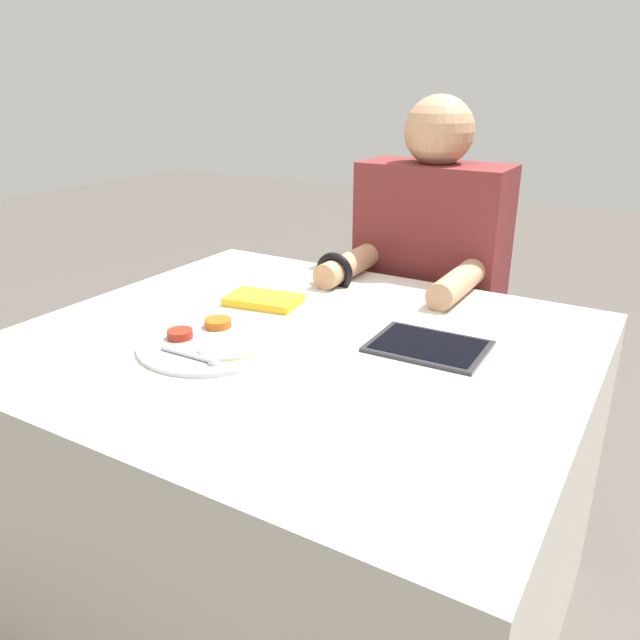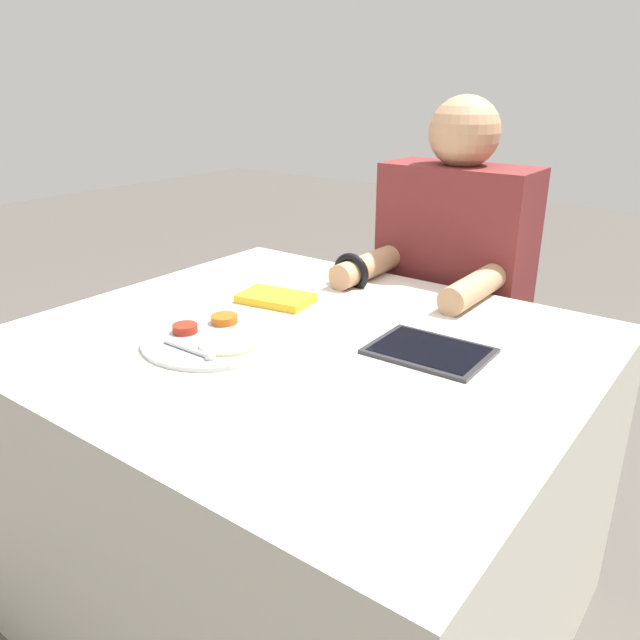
# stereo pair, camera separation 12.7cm
# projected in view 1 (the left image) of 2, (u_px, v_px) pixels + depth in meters

# --- Properties ---
(ground_plane) EXTENTS (12.00, 12.00, 0.00)m
(ground_plane) POSITION_uv_depth(u_px,v_px,m) (302.00, 604.00, 1.61)
(ground_plane) COLOR #4C4742
(dining_table) EXTENTS (1.19, 1.04, 0.75)m
(dining_table) POSITION_uv_depth(u_px,v_px,m) (300.00, 483.00, 1.47)
(dining_table) COLOR beige
(dining_table) RESTS_ON ground_plane
(thali_tray) EXTENTS (0.31, 0.31, 0.03)m
(thali_tray) POSITION_uv_depth(u_px,v_px,m) (212.00, 342.00, 1.30)
(thali_tray) COLOR #B7BABF
(thali_tray) RESTS_ON dining_table
(red_notebook) EXTENTS (0.19, 0.14, 0.02)m
(red_notebook) POSITION_uv_depth(u_px,v_px,m) (264.00, 300.00, 1.54)
(red_notebook) COLOR silver
(red_notebook) RESTS_ON dining_table
(tablet_device) EXTENTS (0.24, 0.18, 0.01)m
(tablet_device) POSITION_uv_depth(u_px,v_px,m) (428.00, 346.00, 1.29)
(tablet_device) COLOR #28282D
(tablet_device) RESTS_ON dining_table
(person_diner) EXTENTS (0.42, 0.47, 1.23)m
(person_diner) POSITION_uv_depth(u_px,v_px,m) (426.00, 320.00, 1.91)
(person_diner) COLOR black
(person_diner) RESTS_ON ground_plane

